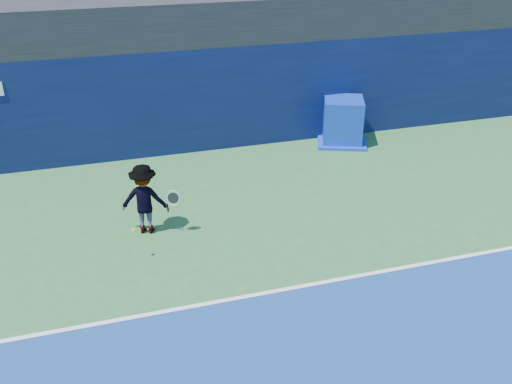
# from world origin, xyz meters

# --- Properties ---
(baseline) EXTENTS (24.00, 0.10, 0.01)m
(baseline) POSITION_xyz_m (0.00, 3.00, 0.01)
(baseline) COLOR white
(baseline) RESTS_ON ground
(stadium_band) EXTENTS (36.00, 3.00, 1.20)m
(stadium_band) POSITION_xyz_m (0.00, 11.50, 3.60)
(stadium_band) COLOR black
(stadium_band) RESTS_ON back_wall_assembly
(back_wall_assembly) EXTENTS (36.00, 1.03, 3.00)m
(back_wall_assembly) POSITION_xyz_m (-0.00, 10.50, 1.50)
(back_wall_assembly) COLOR #0B143D
(back_wall_assembly) RESTS_ON ground
(equipment_cart) EXTENTS (1.84, 1.84, 1.37)m
(equipment_cart) POSITION_xyz_m (4.52, 9.50, 0.62)
(equipment_cart) COLOR #0B2CA7
(equipment_cart) RESTS_ON ground
(tennis_player) EXTENTS (1.33, 0.90, 1.62)m
(tennis_player) POSITION_xyz_m (-1.80, 5.92, 0.81)
(tennis_player) COLOR white
(tennis_player) RESTS_ON ground
(tennis_ball) EXTENTS (0.08, 0.08, 0.08)m
(tennis_ball) POSITION_xyz_m (-2.15, 4.83, 0.71)
(tennis_ball) COLOR #A5D017
(tennis_ball) RESTS_ON ground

